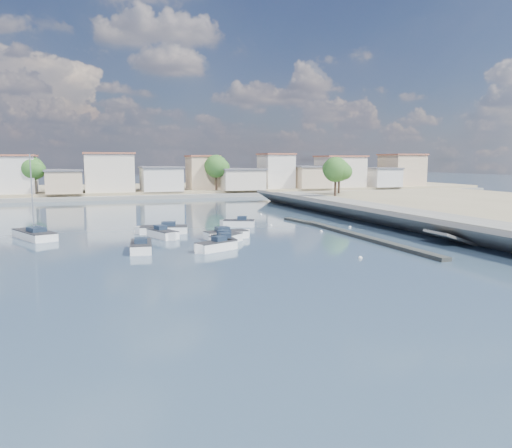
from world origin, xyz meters
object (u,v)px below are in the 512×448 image
Objects in this scene: motorboat_a at (223,241)px; motorboat_g at (164,234)px; motorboat_c at (161,230)px; sailboat at (33,234)px; motorboat_e at (141,247)px; motorboat_d at (214,247)px; motorboat_f at (237,223)px; motorboat_h at (228,235)px; motorboat_b at (227,239)px.

motorboat_a is 0.93× the size of motorboat_g.
sailboat is at bearing 176.68° from motorboat_c.
sailboat reaches higher than motorboat_g.
motorboat_g is 13.68m from sailboat.
motorboat_a is 0.85× the size of motorboat_e.
motorboat_f is at bearing 65.71° from motorboat_d.
sailboat is (-19.35, 6.84, 0.03)m from motorboat_h.
motorboat_c is at bearing 134.95° from motorboat_h.
motorboat_a is 0.87× the size of motorboat_h.
motorboat_b is 0.44× the size of sailboat.
motorboat_d is at bearing -39.46° from sailboat.
sailboat is (-13.29, 0.77, 0.03)m from motorboat_c.
motorboat_e is at bearing -176.94° from motorboat_a.
motorboat_a is at bearing -53.51° from motorboat_g.
motorboat_b is (0.83, 1.43, -0.00)m from motorboat_a.
motorboat_d is at bearing -120.76° from motorboat_a.
motorboat_a is 13.65m from motorboat_f.
motorboat_g is at bearing -18.22° from sailboat.
motorboat_g is (-5.56, 4.97, 0.00)m from motorboat_b.
motorboat_b is 0.67× the size of motorboat_c.
motorboat_f is (5.30, 12.58, -0.00)m from motorboat_a.
motorboat_f is at bearing 67.16° from motorboat_a.
motorboat_d is 0.99× the size of motorboat_f.
motorboat_d is 0.47× the size of sailboat.
motorboat_f is (13.11, 13.00, -0.00)m from motorboat_e.
motorboat_b is at bearing -108.33° from motorboat_h.
motorboat_c is 3.52m from motorboat_g.
motorboat_a is 0.75× the size of motorboat_c.
motorboat_f is at bearing 67.25° from motorboat_h.
motorboat_h is at bearing -19.47° from sailboat.
motorboat_d is at bearing -114.29° from motorboat_f.
motorboat_g is at bearing 138.23° from motorboat_b.
motorboat_b is 0.94× the size of motorboat_d.
motorboat_d is (2.86, -12.53, -0.00)m from motorboat_c.
motorboat_b and motorboat_c have the same top height.
motorboat_d is 0.89× the size of motorboat_g.
motorboat_h is (-3.67, -8.75, 0.00)m from motorboat_f.
motorboat_h is at bearing -112.75° from motorboat_f.
motorboat_c is at bearing 71.86° from motorboat_e.
motorboat_h is at bearing 63.68° from motorboat_d.
motorboat_e is 10.35m from motorboat_h.
motorboat_d and motorboat_f have the same top height.
sailboat is (-23.02, -1.91, 0.03)m from motorboat_f.
motorboat_d is at bearing -70.66° from motorboat_g.
motorboat_c is at bearing 114.09° from motorboat_a.
motorboat_c and motorboat_h have the same top height.
motorboat_e is at bearing -108.14° from motorboat_c.
motorboat_f is (6.86, 15.21, 0.00)m from motorboat_d.
motorboat_c is at bearing -3.32° from sailboat.
motorboat_h is at bearing 24.24° from motorboat_e.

